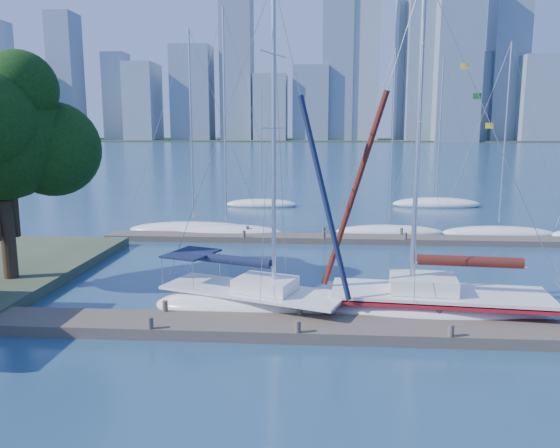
{
  "coord_description": "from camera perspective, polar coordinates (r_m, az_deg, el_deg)",
  "views": [
    {
      "loc": [
        0.63,
        -18.15,
        7.1
      ],
      "look_at": [
        -0.94,
        4.0,
        3.2
      ],
      "focal_mm": 35.0,
      "sensor_mm": 36.0,
      "label": 1
    }
  ],
  "objects": [
    {
      "name": "far_dock",
      "position": [
        34.87,
        6.23,
        -1.54
      ],
      "size": [
        30.0,
        1.8,
        0.36
      ],
      "primitive_type": "cube",
      "color": "#4E4439",
      "rests_on": "ground"
    },
    {
      "name": "bg_boat_1",
      "position": [
        36.72,
        -5.6,
        -0.79
      ],
      "size": [
        7.91,
        3.66,
        14.96
      ],
      "rotation": [
        0.0,
        0.0,
        0.19
      ],
      "color": "white",
      "rests_on": "ground"
    },
    {
      "name": "bg_boat_3",
      "position": [
        37.7,
        11.35,
        -0.73
      ],
      "size": [
        7.44,
        3.07,
        12.47
      ],
      "rotation": [
        0.0,
        0.0,
        -0.16
      ],
      "color": "white",
      "rests_on": "ground"
    },
    {
      "name": "tree",
      "position": [
        26.55,
        -27.25,
        8.52
      ],
      "size": [
        7.77,
        7.09,
        10.31
      ],
      "color": "black",
      "rests_on": "ground"
    },
    {
      "name": "bg_boat_6",
      "position": [
        50.29,
        -1.95,
        2.11
      ],
      "size": [
        6.85,
        4.51,
        10.79
      ],
      "rotation": [
        0.0,
        0.0,
        -0.41
      ],
      "color": "white",
      "rests_on": "ground"
    },
    {
      "name": "bg_boat_0",
      "position": [
        37.85,
        -8.97,
        -0.56
      ],
      "size": [
        9.08,
        2.59,
        13.84
      ],
      "rotation": [
        0.0,
        0.0,
        0.03
      ],
      "color": "white",
      "rests_on": "ground"
    },
    {
      "name": "bg_boat_7",
      "position": [
        52.23,
        16.02,
        2.08
      ],
      "size": [
        8.02,
        2.67,
        13.65
      ],
      "rotation": [
        0.0,
        0.0,
        -0.02
      ],
      "color": "white",
      "rests_on": "ground"
    },
    {
      "name": "bg_boat_4",
      "position": [
        39.18,
        21.85,
        -0.84
      ],
      "size": [
        7.66,
        3.78,
        12.8
      ],
      "rotation": [
        0.0,
        0.0,
        -0.25
      ],
      "color": "white",
      "rests_on": "ground"
    },
    {
      "name": "sailboat_maroon",
      "position": [
        21.63,
        16.21,
        -6.87
      ],
      "size": [
        8.91,
        3.65,
        13.07
      ],
      "rotation": [
        0.0,
        0.0,
        -0.09
      ],
      "color": "white",
      "rests_on": "ground"
    },
    {
      "name": "sailboat_navy",
      "position": [
        21.4,
        -2.85,
        -6.49
      ],
      "size": [
        8.16,
        5.02,
        12.74
      ],
      "rotation": [
        0.0,
        0.0,
        -0.35
      ],
      "color": "white",
      "rests_on": "ground"
    },
    {
      "name": "far_shore",
      "position": [
        338.23,
        4.0,
        8.74
      ],
      "size": [
        800.0,
        100.0,
        1.5
      ],
      "primitive_type": "cube",
      "color": "#38472D",
      "rests_on": "ground"
    },
    {
      "name": "near_dock",
      "position": [
        19.43,
        1.97,
        -10.85
      ],
      "size": [
        26.0,
        2.0,
        0.4
      ],
      "primitive_type": "cube",
      "color": "#4E4439",
      "rests_on": "ground"
    },
    {
      "name": "ground",
      "position": [
        19.5,
        1.96,
        -11.4
      ],
      "size": [
        700.0,
        700.0,
        0.0
      ],
      "primitive_type": "plane",
      "color": "navy",
      "rests_on": "ground"
    },
    {
      "name": "skyline",
      "position": [
        310.83,
        7.69,
        15.16
      ],
      "size": [
        503.15,
        51.31,
        110.44
      ],
      "color": "gray",
      "rests_on": "ground"
    }
  ]
}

